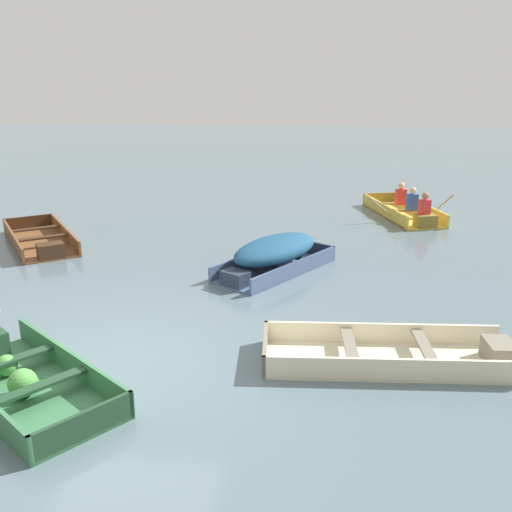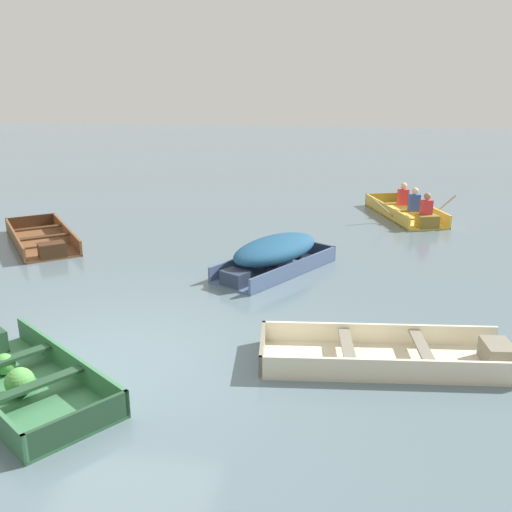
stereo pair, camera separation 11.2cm
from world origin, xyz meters
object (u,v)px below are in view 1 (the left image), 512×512
at_px(skiff_slate_blue_far_moored, 275,253).
at_px(rowboat_yellow_with_crew, 406,210).
at_px(skiff_cream_near_moored, 397,355).
at_px(skiff_wooden_brown_mid_moored, 41,241).
at_px(dinghy_green_foreground, 20,379).

xyz_separation_m(skiff_slate_blue_far_moored, rowboat_yellow_with_crew, (3.20, 5.03, -0.19)).
distance_m(skiff_cream_near_moored, rowboat_yellow_with_crew, 8.71).
height_order(skiff_cream_near_moored, skiff_wooden_brown_mid_moored, skiff_wooden_brown_mid_moored).
distance_m(dinghy_green_foreground, rowboat_yellow_with_crew, 11.55).
bearing_deg(rowboat_yellow_with_crew, dinghy_green_foreground, -120.96).
relative_size(skiff_slate_blue_far_moored, rowboat_yellow_with_crew, 0.85).
relative_size(dinghy_green_foreground, skiff_wooden_brown_mid_moored, 0.96).
height_order(skiff_slate_blue_far_moored, rowboat_yellow_with_crew, rowboat_yellow_with_crew).
distance_m(skiff_cream_near_moored, skiff_slate_blue_far_moored, 4.13).
height_order(dinghy_green_foreground, skiff_wooden_brown_mid_moored, dinghy_green_foreground).
height_order(dinghy_green_foreground, skiff_slate_blue_far_moored, skiff_slate_blue_far_moored).
height_order(skiff_wooden_brown_mid_moored, rowboat_yellow_with_crew, rowboat_yellow_with_crew).
bearing_deg(dinghy_green_foreground, skiff_slate_blue_far_moored, 60.61).
bearing_deg(rowboat_yellow_with_crew, skiff_cream_near_moored, -97.84).
relative_size(skiff_cream_near_moored, rowboat_yellow_with_crew, 1.02).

